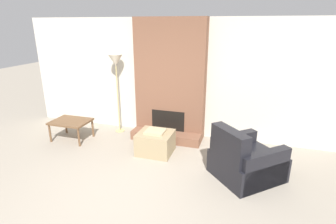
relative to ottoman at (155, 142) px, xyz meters
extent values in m
plane|color=gray|center=(0.02, -1.66, -0.22)|extent=(24.00, 24.00, 0.00)
cube|color=beige|center=(0.02, 1.11, 1.08)|extent=(7.19, 0.06, 2.60)
cube|color=brown|center=(0.02, 0.93, 1.08)|extent=(1.54, 0.32, 2.60)
cube|color=brown|center=(0.02, 0.59, -0.13)|extent=(1.54, 0.35, 0.19)
cube|color=black|center=(0.02, 0.76, 0.19)|extent=(0.75, 0.02, 0.45)
cube|color=#998460|center=(0.00, 0.00, -0.01)|extent=(0.67, 0.61, 0.43)
cube|color=tan|center=(0.00, 0.00, 0.23)|extent=(0.37, 0.34, 0.05)
cube|color=black|center=(1.76, -0.36, -0.02)|extent=(1.35, 1.35, 0.41)
cube|color=black|center=(1.46, -0.63, 0.24)|extent=(0.65, 0.69, 0.92)
cube|color=black|center=(2.01, -0.63, 0.09)|extent=(0.78, 0.73, 0.63)
cube|color=black|center=(1.51, -0.08, 0.09)|extent=(0.78, 0.73, 0.63)
cube|color=brown|center=(-2.00, 0.06, 0.20)|extent=(0.81, 0.61, 0.04)
cylinder|color=brown|center=(-2.36, -0.20, -0.02)|extent=(0.04, 0.04, 0.40)
cylinder|color=brown|center=(-1.64, -0.20, -0.02)|extent=(0.04, 0.04, 0.40)
cylinder|color=brown|center=(-2.36, 0.32, -0.02)|extent=(0.04, 0.04, 0.40)
cylinder|color=brown|center=(-1.64, 0.32, -0.02)|extent=(0.04, 0.04, 0.40)
cylinder|color=tan|center=(-1.20, 0.79, -0.22)|extent=(0.21, 0.21, 0.02)
cylinder|color=tan|center=(-1.20, 0.79, 0.57)|extent=(0.03, 0.03, 1.55)
cone|color=silver|center=(-1.20, 0.79, 1.47)|extent=(0.32, 0.32, 0.26)
camera|label=1|loc=(1.63, -4.45, 2.24)|focal=28.00mm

